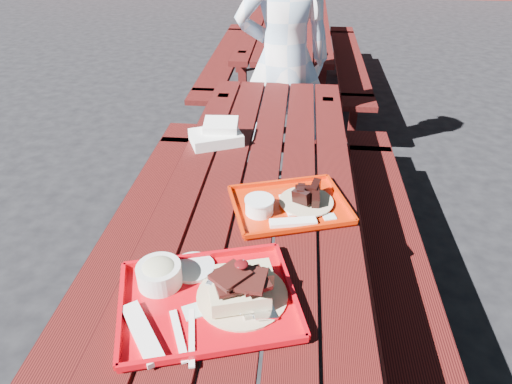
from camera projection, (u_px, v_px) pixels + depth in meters
ground at (259, 317)px, 2.21m from camera, size 60.00×60.00×0.00m
picnic_table_near at (260, 225)px, 1.91m from camera, size 1.41×2.40×0.75m
picnic_table_far at (287, 44)px, 4.24m from camera, size 1.41×2.40×0.75m
near_tray at (207, 289)px, 1.28m from camera, size 0.57×0.50×0.15m
far_tray at (288, 205)px, 1.66m from camera, size 0.48×0.43×0.07m
white_cloth at (217, 134)px, 2.11m from camera, size 0.27×0.24×0.09m
person at (284, 62)px, 2.87m from camera, size 0.69×0.53×1.68m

